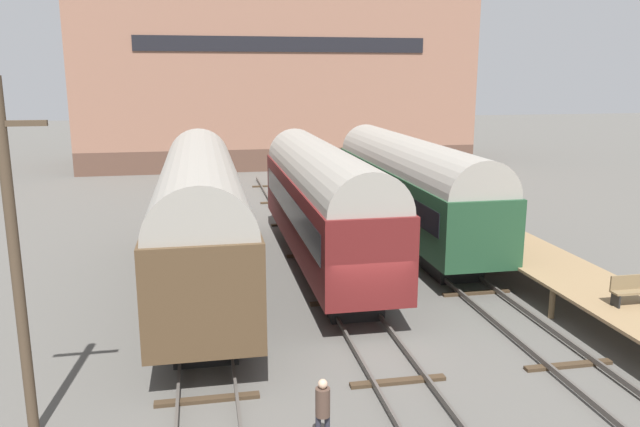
{
  "coord_description": "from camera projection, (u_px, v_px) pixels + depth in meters",
  "views": [
    {
      "loc": [
        -4.87,
        -17.41,
        7.97
      ],
      "look_at": [
        0.0,
        7.9,
        2.2
      ],
      "focal_mm": 35.0,
      "sensor_mm": 36.0,
      "label": 1
    }
  ],
  "objects": [
    {
      "name": "person_worker",
      "position": [
        323.0,
        407.0,
        13.39
      ],
      "size": [
        0.32,
        0.32,
        1.63
      ],
      "color": "#282833",
      "rests_on": "ground"
    },
    {
      "name": "train_car_maroon",
      "position": [
        322.0,
        198.0,
        25.76
      ],
      "size": [
        2.92,
        15.49,
        5.21
      ],
      "color": "black",
      "rests_on": "ground"
    },
    {
      "name": "utility_pole",
      "position": [
        15.0,
        259.0,
        13.21
      ],
      "size": [
        1.8,
        0.24,
        7.95
      ],
      "color": "#473828",
      "rests_on": "ground"
    },
    {
      "name": "track_left",
      "position": [
        206.0,
        346.0,
        18.38
      ],
      "size": [
        2.6,
        60.0,
        0.26
      ],
      "color": "#4C4742",
      "rests_on": "ground"
    },
    {
      "name": "train_car_brown",
      "position": [
        201.0,
        211.0,
        22.97
      ],
      "size": [
        3.12,
        16.58,
        5.4
      ],
      "color": "black",
      "rests_on": "ground"
    },
    {
      "name": "warehouse_building",
      "position": [
        274.0,
        58.0,
        57.02
      ],
      "size": [
        33.77,
        13.7,
        18.79
      ],
      "color": "brown",
      "rests_on": "ground"
    },
    {
      "name": "track_right",
      "position": [
        516.0,
        321.0,
        20.21
      ],
      "size": [
        2.6,
        60.0,
        0.26
      ],
      "color": "#4C4742",
      "rests_on": "ground"
    },
    {
      "name": "ground_plane",
      "position": [
        368.0,
        337.0,
        19.32
      ],
      "size": [
        200.0,
        200.0,
        0.0
      ],
      "primitive_type": "plane",
      "color": "#56544F"
    },
    {
      "name": "track_middle",
      "position": [
        368.0,
        333.0,
        19.29
      ],
      "size": [
        2.6,
        60.0,
        0.26
      ],
      "color": "#4C4742",
      "rests_on": "ground"
    },
    {
      "name": "station_platform",
      "position": [
        590.0,
        286.0,
        20.88
      ],
      "size": [
        2.96,
        14.23,
        1.11
      ],
      "color": "#8C704C",
      "rests_on": "ground"
    },
    {
      "name": "bench",
      "position": [
        633.0,
        289.0,
        18.91
      ],
      "size": [
        1.4,
        0.4,
        0.91
      ],
      "color": "brown",
      "rests_on": "station_platform"
    },
    {
      "name": "train_car_green",
      "position": [
        409.0,
        183.0,
        30.03
      ],
      "size": [
        3.03,
        16.79,
        5.03
      ],
      "color": "black",
      "rests_on": "ground"
    }
  ]
}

